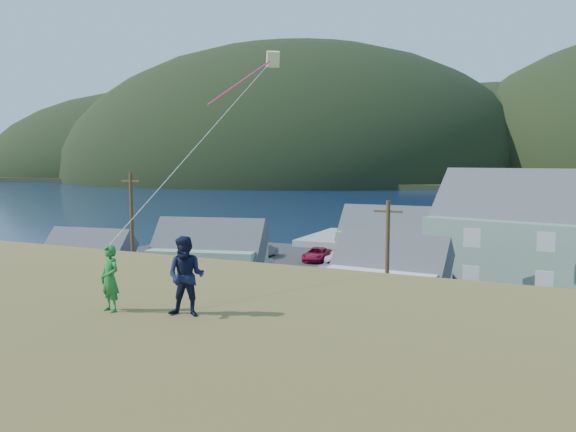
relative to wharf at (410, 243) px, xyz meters
The scene contains 14 objects.
ground 40.45m from the wharf, 81.47° to the right, with size 900.00×900.00×0.00m, color #0A1638.
grass_strip 42.43m from the wharf, 81.87° to the right, with size 110.00×8.00×0.10m, color #4C3D19.
waterfront_lot 23.77m from the wharf, 75.38° to the right, with size 72.00×36.00×0.12m, color #28282B.
wharf is the anchor object (origin of this frame).
far_shore 290.06m from the wharf, 88.81° to the left, with size 900.00×320.00×2.00m, color black.
shed_teal 39.28m from the wharf, 120.72° to the right, with size 8.16×6.16×5.93m.
shed_palegreen_near 31.06m from the wharf, 110.65° to the right, with size 10.57×7.91×6.89m.
shed_white 30.77m from the wharf, 80.54° to the right, with size 8.47×5.96×6.47m.
shed_palegreen_far 12.71m from the wharf, 86.57° to the right, with size 10.89×6.40×7.23m.
utility_poles 38.98m from the wharf, 83.56° to the right, with size 28.78×0.24×9.78m.
parked_cars 18.67m from the wharf, 97.51° to the right, with size 26.27×12.81×1.56m.
kite_flyer_green 60.14m from the wharf, 84.35° to the right, with size 0.55×0.36×1.52m, color #20772E.
kite_flyer_navy 59.96m from the wharf, 82.59° to the right, with size 0.86×0.67×1.78m, color #131734.
kite_rig 52.90m from the wharf, 83.74° to the right, with size 0.93×4.76×10.51m.
Camera 1 is at (8.76, -29.11, 10.63)m, focal length 35.00 mm.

